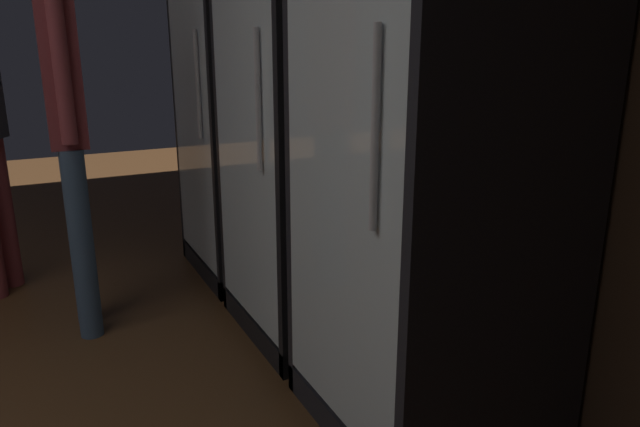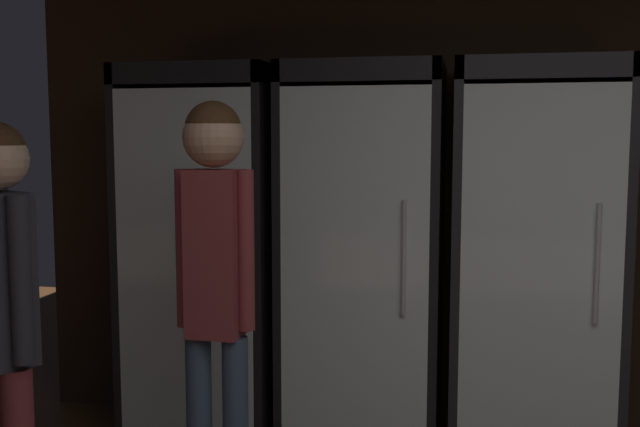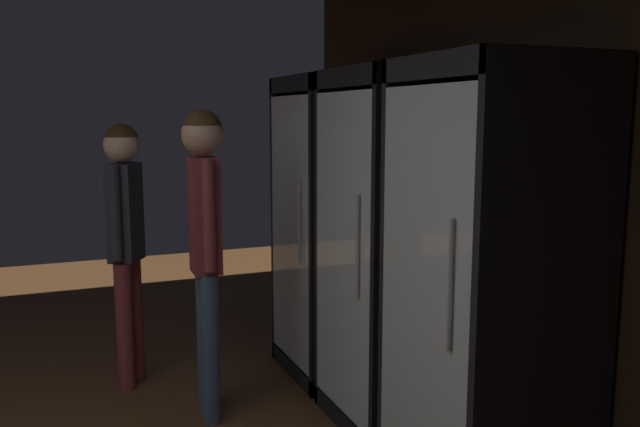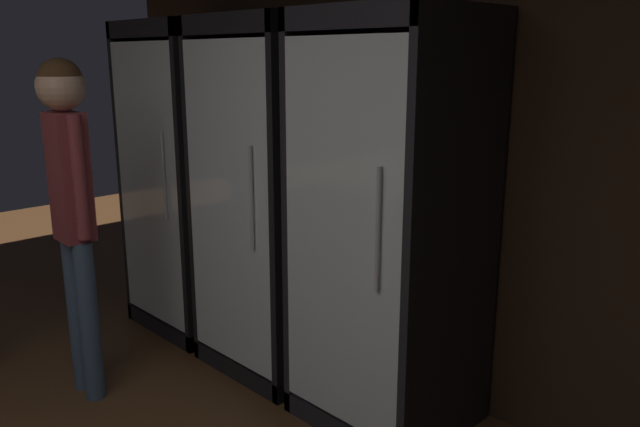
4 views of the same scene
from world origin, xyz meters
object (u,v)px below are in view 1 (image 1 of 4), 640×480
cooler_far_left (256,241)px  cooler_right (603,253)px  cooler_left (348,245)px  shopper_near (357,260)px  shopper_far (189,268)px  cooler_center (461,249)px

cooler_far_left → cooler_right: (2.31, 0.00, 0.01)m
cooler_right → cooler_left: bearing=-180.0°
cooler_far_left → shopper_near: size_ratio=1.27×
shopper_near → shopper_far: size_ratio=1.04×
cooler_center → shopper_near: size_ratio=1.27×
cooler_far_left → cooler_center: bearing=-0.0°
cooler_far_left → cooler_right: 2.31m
cooler_right → cooler_far_left: bearing=-180.0°
cooler_far_left → cooler_center: 1.54m
shopper_near → shopper_far: bearing=-164.6°
cooler_left → shopper_near: cooler_left is taller
shopper_far → shopper_near: bearing=15.4°
cooler_far_left → cooler_center: (1.54, -0.00, 0.01)m
cooler_center → shopper_near: 0.94m
cooler_far_left → shopper_far: size_ratio=1.32×
cooler_center → shopper_far: (-1.15, -1.14, -0.07)m
cooler_left → cooler_center: 0.77m
cooler_left → cooler_right: (1.54, 0.00, 0.01)m
cooler_center → shopper_near: cooler_center is taller
cooler_left → cooler_center: bearing=-0.0°
cooler_right → shopper_near: (-1.04, -0.90, -0.01)m
cooler_far_left → cooler_left: bearing=-0.0°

